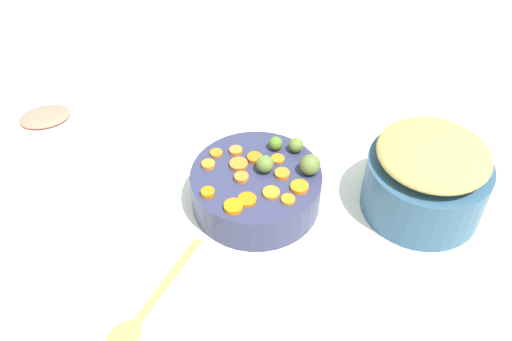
% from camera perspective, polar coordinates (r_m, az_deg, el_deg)
% --- Properties ---
extents(tabletop, '(2.40, 2.40, 0.02)m').
position_cam_1_polar(tabletop, '(1.18, -2.27, -4.16)').
color(tabletop, white).
rests_on(tabletop, ground).
extents(serving_bowl_carrots, '(0.27, 0.27, 0.08)m').
position_cam_1_polar(serving_bowl_carrots, '(1.16, -0.00, -1.80)').
color(serving_bowl_carrots, '#2E3153').
rests_on(serving_bowl_carrots, tabletop).
extents(metal_pot, '(0.24, 0.24, 0.12)m').
position_cam_1_polar(metal_pot, '(1.18, 16.58, -1.44)').
color(metal_pot, '#2C4F70').
rests_on(metal_pot, tabletop).
extents(stuffing_mound, '(0.22, 0.22, 0.05)m').
position_cam_1_polar(stuffing_mound, '(1.13, 17.45, 1.63)').
color(stuffing_mound, tan).
rests_on(stuffing_mound, metal_pot).
extents(carrot_slice_0, '(0.03, 0.03, 0.01)m').
position_cam_1_polar(carrot_slice_0, '(1.17, -4.01, 1.75)').
color(carrot_slice_0, orange).
rests_on(carrot_slice_0, serving_bowl_carrots).
extents(carrot_slice_1, '(0.04, 0.04, 0.01)m').
position_cam_1_polar(carrot_slice_1, '(1.08, -0.84, -2.92)').
color(carrot_slice_1, orange).
rests_on(carrot_slice_1, serving_bowl_carrots).
extents(carrot_slice_2, '(0.04, 0.04, 0.01)m').
position_cam_1_polar(carrot_slice_2, '(1.16, -0.15, 1.29)').
color(carrot_slice_2, orange).
rests_on(carrot_slice_2, serving_bowl_carrots).
extents(carrot_slice_3, '(0.04, 0.04, 0.01)m').
position_cam_1_polar(carrot_slice_3, '(1.16, 2.20, 1.16)').
color(carrot_slice_3, orange).
rests_on(carrot_slice_3, serving_bowl_carrots).
extents(carrot_slice_4, '(0.03, 0.03, 0.01)m').
position_cam_1_polar(carrot_slice_4, '(1.12, -1.47, -0.71)').
color(carrot_slice_4, orange).
rests_on(carrot_slice_4, serving_bowl_carrots).
extents(carrot_slice_5, '(0.05, 0.05, 0.01)m').
position_cam_1_polar(carrot_slice_5, '(1.14, -1.76, 0.63)').
color(carrot_slice_5, orange).
rests_on(carrot_slice_5, serving_bowl_carrots).
extents(carrot_slice_6, '(0.05, 0.05, 0.01)m').
position_cam_1_polar(carrot_slice_6, '(1.09, 1.54, -2.26)').
color(carrot_slice_6, orange).
rests_on(carrot_slice_6, serving_bowl_carrots).
extents(carrot_slice_7, '(0.05, 0.05, 0.01)m').
position_cam_1_polar(carrot_slice_7, '(1.06, -2.27, -3.64)').
color(carrot_slice_7, orange).
rests_on(carrot_slice_7, serving_bowl_carrots).
extents(carrot_slice_8, '(0.04, 0.04, 0.01)m').
position_cam_1_polar(carrot_slice_8, '(1.12, 2.64, -0.33)').
color(carrot_slice_8, orange).
rests_on(carrot_slice_8, serving_bowl_carrots).
extents(carrot_slice_9, '(0.04, 0.04, 0.01)m').
position_cam_1_polar(carrot_slice_9, '(1.15, -4.82, 0.61)').
color(carrot_slice_9, orange).
rests_on(carrot_slice_9, serving_bowl_carrots).
extents(carrot_slice_10, '(0.04, 0.04, 0.01)m').
position_cam_1_polar(carrot_slice_10, '(1.08, 3.24, -2.92)').
color(carrot_slice_10, orange).
rests_on(carrot_slice_10, serving_bowl_carrots).
extents(carrot_slice_11, '(0.05, 0.05, 0.01)m').
position_cam_1_polar(carrot_slice_11, '(1.10, 4.39, -1.67)').
color(carrot_slice_11, orange).
rests_on(carrot_slice_11, serving_bowl_carrots).
extents(carrot_slice_12, '(0.04, 0.04, 0.01)m').
position_cam_1_polar(carrot_slice_12, '(1.17, -2.04, 2.01)').
color(carrot_slice_12, orange).
rests_on(carrot_slice_12, serving_bowl_carrots).
extents(carrot_slice_13, '(0.03, 0.03, 0.01)m').
position_cam_1_polar(carrot_slice_13, '(1.09, -4.86, -2.23)').
color(carrot_slice_13, orange).
rests_on(carrot_slice_13, serving_bowl_carrots).
extents(brussels_sprout_0, '(0.04, 0.04, 0.04)m').
position_cam_1_polar(brussels_sprout_0, '(1.12, 0.90, 0.66)').
color(brussels_sprout_0, '#587531').
rests_on(brussels_sprout_0, serving_bowl_carrots).
extents(brussels_sprout_1, '(0.04, 0.04, 0.04)m').
position_cam_1_polar(brussels_sprout_1, '(1.12, 5.46, 0.59)').
color(brussels_sprout_1, '#5A6E32').
rests_on(brussels_sprout_1, serving_bowl_carrots).
extents(brussels_sprout_2, '(0.03, 0.03, 0.03)m').
position_cam_1_polar(brussels_sprout_2, '(1.17, 4.05, 2.56)').
color(brussels_sprout_2, olive).
rests_on(brussels_sprout_2, serving_bowl_carrots).
extents(brussels_sprout_3, '(0.03, 0.03, 0.03)m').
position_cam_1_polar(brussels_sprout_3, '(1.18, 1.99, 2.75)').
color(brussels_sprout_3, '#4F7926').
rests_on(brussels_sprout_3, serving_bowl_carrots).
extents(wooden_spoon, '(0.18, 0.25, 0.01)m').
position_cam_1_polar(wooden_spoon, '(1.03, -11.70, -14.40)').
color(wooden_spoon, '#AD8E49').
rests_on(wooden_spoon, tabletop).
extents(ham_plate, '(0.25, 0.25, 0.01)m').
position_cam_1_polar(ham_plate, '(1.47, -19.58, 5.01)').
color(ham_plate, white).
rests_on(ham_plate, tabletop).
extents(ham_slice_main, '(0.11, 0.13, 0.02)m').
position_cam_1_polar(ham_slice_main, '(1.45, -20.44, 5.10)').
color(ham_slice_main, '#D06E5B').
rests_on(ham_slice_main, ham_plate).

